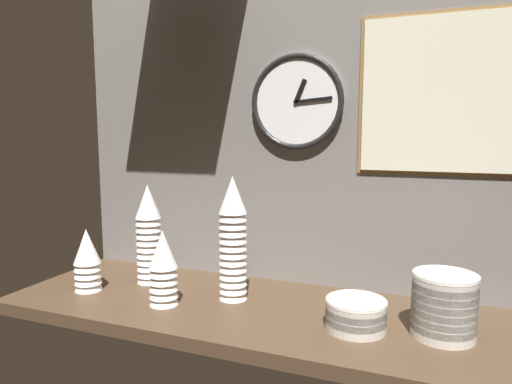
# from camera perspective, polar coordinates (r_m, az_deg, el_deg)

# --- Properties ---
(ground_plane) EXTENTS (1.60, 0.56, 0.04)m
(ground_plane) POSITION_cam_1_polar(r_m,az_deg,el_deg) (1.47, 0.15, -14.67)
(ground_plane) COLOR #4C3826
(wall_tiled_back) EXTENTS (1.60, 0.03, 1.05)m
(wall_tiled_back) POSITION_cam_1_polar(r_m,az_deg,el_deg) (1.61, 3.63, 7.20)
(wall_tiled_back) COLOR slate
(wall_tiled_back) RESTS_ON ground_plane
(cup_stack_center) EXTENTS (0.09, 0.09, 0.40)m
(cup_stack_center) POSITION_cam_1_polar(r_m,az_deg,el_deg) (1.45, -2.91, -5.80)
(cup_stack_center) COLOR white
(cup_stack_center) RESTS_ON ground_plane
(cup_stack_left) EXTENTS (0.09, 0.09, 0.35)m
(cup_stack_left) POSITION_cam_1_polar(r_m,az_deg,el_deg) (1.66, -13.26, -5.14)
(cup_stack_left) COLOR white
(cup_stack_left) RESTS_ON ground_plane
(cup_stack_center_left) EXTENTS (0.09, 0.09, 0.23)m
(cup_stack_center_left) POSITION_cam_1_polar(r_m,az_deg,el_deg) (1.45, -11.52, -9.26)
(cup_stack_center_left) COLOR white
(cup_stack_center_left) RESTS_ON ground_plane
(cup_stack_far_left) EXTENTS (0.09, 0.09, 0.21)m
(cup_stack_far_left) POSITION_cam_1_polar(r_m,az_deg,el_deg) (1.65, -20.34, -7.94)
(cup_stack_far_left) COLOR white
(cup_stack_far_left) RESTS_ON ground_plane
(bowl_stack_far_right) EXTENTS (0.17, 0.17, 0.17)m
(bowl_stack_far_right) POSITION_cam_1_polar(r_m,az_deg,el_deg) (1.32, 22.45, -12.79)
(bowl_stack_far_right) COLOR beige
(bowl_stack_far_right) RESTS_ON ground_plane
(bowl_stack_right) EXTENTS (0.17, 0.17, 0.08)m
(bowl_stack_right) POSITION_cam_1_polar(r_m,az_deg,el_deg) (1.31, 12.38, -14.55)
(bowl_stack_right) COLOR beige
(bowl_stack_right) RESTS_ON ground_plane
(wall_clock) EXTENTS (0.32, 0.03, 0.32)m
(wall_clock) POSITION_cam_1_polar(r_m,az_deg,el_deg) (1.57, 5.11, 11.15)
(wall_clock) COLOR white
(menu_board) EXTENTS (0.50, 0.01, 0.49)m
(menu_board) POSITION_cam_1_polar(r_m,az_deg,el_deg) (1.51, 22.35, 11.24)
(menu_board) COLOR olive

